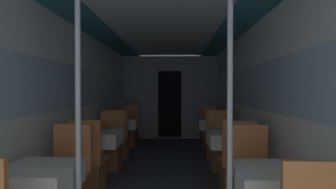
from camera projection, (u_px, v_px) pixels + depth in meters
The scene contains 20 objects.
wall_left at pixel (80, 101), 4.04m from camera, with size 0.05×8.31×2.27m.
wall_right at pixel (251, 101), 3.96m from camera, with size 0.05×8.31×2.27m.
ceiling_panel at pixel (164, 26), 3.98m from camera, with size 2.62×8.31×0.07m.
bulkhead_far at pixel (170, 98), 7.21m from camera, with size 2.57×0.09×2.27m.
dining_table_left_0 at pixel (38, 183), 2.13m from camera, with size 0.58×0.58×0.72m.
support_pole_left_0 at pixel (78, 115), 2.11m from camera, with size 0.04×0.04×2.27m.
dining_table_left_1 at pixel (101, 141), 3.90m from camera, with size 0.58×0.58×0.72m.
chair_left_near_1 at pixel (89, 171), 3.36m from camera, with size 0.41×0.41×0.97m.
chair_left_far_1 at pixel (110, 151), 4.45m from camera, with size 0.41×0.41×0.97m.
dining_table_left_2 at pixel (124, 125), 5.67m from camera, with size 0.58×0.58×0.72m.
chair_left_near_2 at pixel (119, 143), 5.13m from camera, with size 0.41×0.41×0.97m.
chair_left_far_2 at pixel (129, 134), 6.22m from camera, with size 0.41×0.41×0.97m.
dining_table_right_0 at pixel (272, 185), 2.07m from camera, with size 0.58×0.58×0.72m.
support_pole_right_0 at pixel (230, 116), 2.07m from camera, with size 0.04×0.04×2.27m.
dining_table_right_1 at pixel (228, 142), 3.84m from camera, with size 0.58×0.58×0.72m.
chair_right_near_1 at pixel (236, 173), 3.30m from camera, with size 0.41×0.41×0.97m.
chair_right_far_1 at pixel (221, 152), 4.39m from camera, with size 0.41×0.41×0.97m.
dining_table_right_2 at pixel (212, 125), 5.61m from camera, with size 0.58×0.58×0.72m.
chair_right_near_2 at pixel (215, 144), 5.07m from camera, with size 0.41×0.41×0.97m.
chair_right_far_2 at pixel (209, 134), 6.16m from camera, with size 0.41×0.41×0.97m.
Camera 1 is at (0.19, -1.24, 1.34)m, focal length 28.00 mm.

